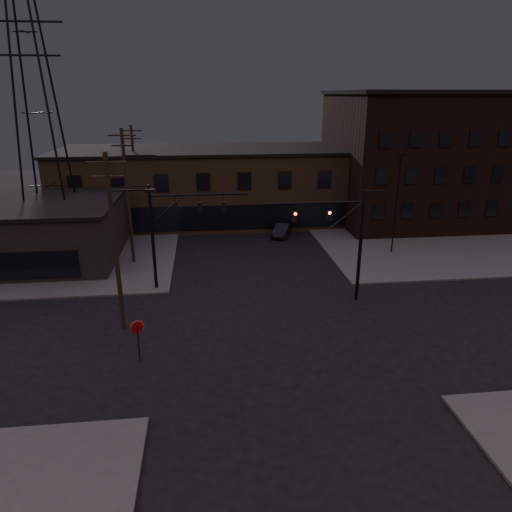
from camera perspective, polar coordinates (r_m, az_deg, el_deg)
The scene contains 18 objects.
ground at distance 28.49m, azimuth 2.63°, elevation -9.86°, with size 140.00×140.00×0.00m, color black.
sidewalk_ne at distance 55.09m, azimuth 22.08°, elevation 3.47°, with size 30.00×30.00×0.15m, color #474744.
sidewalk_nw at distance 51.73m, azimuth -26.48°, elevation 1.85°, with size 30.00×30.00×0.15m, color #474744.
building_row at distance 53.58m, azimuth -2.03°, elevation 8.80°, with size 40.00×12.00×8.00m, color brown.
building_right at distance 57.25m, azimuth 21.10°, elevation 11.27°, with size 22.00×16.00×14.00m, color black.
building_left at distance 45.00m, azimuth -26.98°, elevation 2.60°, with size 16.00×12.00×5.00m, color black.
traffic_signal_near at distance 31.80m, azimuth 11.08°, elevation 2.65°, with size 7.12×0.24×8.00m.
traffic_signal_far at distance 33.81m, azimuth -10.75°, elevation 3.82°, with size 7.12×0.24×8.00m.
stop_sign at distance 25.87m, azimuth -14.60°, elevation -9.12°, with size 0.72×0.33×2.48m.
utility_pole_near at distance 28.22m, azimuth -17.14°, elevation 1.95°, with size 3.70×0.28×11.00m.
utility_pole_mid at distance 39.79m, azimuth -15.68°, elevation 7.44°, with size 3.70×0.28×11.50m.
utility_pole_far at distance 51.69m, azimuth -14.87°, elevation 9.78°, with size 2.20×0.28×11.00m.
transmission_tower at distance 44.74m, azimuth -25.65°, elevation 15.83°, with size 7.00×7.00×25.00m, color black, non-canonical shape.
lot_light_a at distance 42.95m, azimuth 17.24°, elevation 7.30°, with size 1.50×0.28×9.14m.
lot_light_b at distance 49.96m, azimuth 21.39°, elevation 8.46°, with size 1.50×0.28×9.14m.
parked_car_lot_a at distance 51.71m, azimuth 12.20°, elevation 4.38°, with size 1.64×4.06×1.38m, color black.
parked_car_lot_b at distance 54.08m, azimuth 14.78°, elevation 4.87°, with size 2.04×5.03×1.46m, color silver.
car_crossing at distance 47.69m, azimuth 3.30°, elevation 3.30°, with size 1.40×4.03×1.33m, color black.
Camera 1 is at (-4.08, -24.49, 13.97)m, focal length 32.00 mm.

